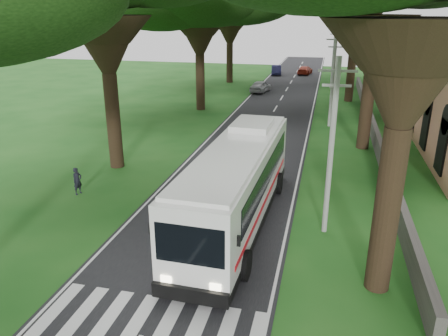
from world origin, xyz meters
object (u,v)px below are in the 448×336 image
pole_near (331,146)px  pole_mid (333,79)px  coach_bus (237,183)px  pedestrian (77,181)px  distant_car_c (305,70)px  pole_far (333,56)px  distant_car_b (276,70)px  distant_car_a (261,86)px

pole_near → pole_mid: bearing=90.0°
pole_near → coach_bus: pole_near is taller
coach_bus → pedestrian: (-9.38, 1.40, -1.33)m
distant_car_c → pedestrian: bearing=87.8°
pole_far → distant_car_b: bearing=127.5°
pedestrian → pole_mid: bearing=-17.0°
distant_car_a → distant_car_c: bearing=-93.9°
pole_near → pole_mid: same height
pole_mid → distant_car_c: pole_mid is taller
pole_near → distant_car_a: 36.24m
pole_near → distant_car_c: size_ratio=1.81×
coach_bus → distant_car_b: 51.41m
pole_near → pole_mid: 20.00m
pole_far → pole_mid: bearing=-90.0°
pole_mid → distant_car_a: size_ratio=1.89×
coach_bus → distant_car_b: bearing=96.7°
pole_far → distant_car_a: 10.41m
coach_bus → distant_car_c: size_ratio=3.03×
distant_car_a → distant_car_b: bearing=-79.7°
pole_near → pole_mid: size_ratio=1.00×
distant_car_a → pole_near: bearing=113.9°
pole_far → distant_car_b: pole_far is taller
distant_car_b → pedestrian: pedestrian is taller
pole_near → distant_car_c: pole_near is taller
pole_far → distant_car_b: (-8.50, 11.08, -3.44)m
pole_near → pedestrian: bearing=174.6°
pole_far → pedestrian: pole_far is taller
distant_car_c → pedestrian: pedestrian is taller
distant_car_a → distant_car_b: (0.00, 16.01, -0.02)m
pole_near → pole_mid: (0.00, 20.00, 0.00)m
pole_near → distant_car_a: size_ratio=1.89×
pole_near → distant_car_b: (-8.50, 51.08, -3.44)m
pole_near → pole_far: bearing=90.0°
coach_bus → pedestrian: size_ratio=8.58×
pole_near → distant_car_b: 51.90m
distant_car_c → coach_bus: bearing=98.2°
distant_car_c → distant_car_a: bearing=84.1°
pole_near → pole_far: (0.00, 40.00, 0.00)m
coach_bus → distant_car_b: (-4.35, 51.20, -1.38)m
pole_near → distant_car_c: bearing=94.5°
pole_near → pedestrian: pole_near is taller
pole_near → distant_car_a: pole_near is taller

